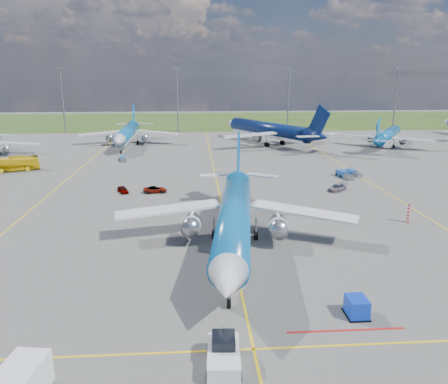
{
  "coord_description": "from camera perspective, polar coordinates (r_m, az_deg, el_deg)",
  "views": [
    {
      "loc": [
        -4.31,
        -49.14,
        20.61
      ],
      "look_at": [
        -0.11,
        11.75,
        4.0
      ],
      "focal_mm": 35.0,
      "sensor_mm": 36.0,
      "label": 1
    }
  ],
  "objects": [
    {
      "name": "service_car_b",
      "position": [
        78.85,
        -8.99,
        0.32
      ],
      "size": [
        4.32,
        2.29,
        1.16
      ],
      "primitive_type": "imported",
      "rotation": [
        0.0,
        0.0,
        1.66
      ],
      "color": "#999999",
      "rests_on": "ground"
    },
    {
      "name": "service_car_a",
      "position": [
        80.01,
        -13.08,
        0.32
      ],
      "size": [
        2.65,
        3.61,
        1.14
      ],
      "primitive_type": "imported",
      "rotation": [
        0.0,
        0.0,
        0.44
      ],
      "color": "#999999",
      "rests_on": "ground"
    },
    {
      "name": "ground",
      "position": [
        53.46,
        0.99,
        -7.46
      ],
      "size": [
        400.0,
        400.0,
        0.0
      ],
      "primitive_type": "plane",
      "color": "#565653",
      "rests_on": "ground"
    },
    {
      "name": "service_car_c",
      "position": [
        81.68,
        14.55,
        0.56
      ],
      "size": [
        4.41,
        4.07,
        1.24
      ],
      "primitive_type": "imported",
      "rotation": [
        0.0,
        0.0,
        -0.88
      ],
      "color": "#999999",
      "rests_on": "ground"
    },
    {
      "name": "taxiway_lines",
      "position": [
        79.68,
        -0.59,
        0.24
      ],
      "size": [
        60.25,
        160.0,
        0.02
      ],
      "color": "yellow",
      "rests_on": "ground"
    },
    {
      "name": "pushback_tug",
      "position": [
        33.8,
        -0.05,
        -20.54
      ],
      "size": [
        2.58,
        6.34,
        2.13
      ],
      "rotation": [
        0.0,
        0.0,
        -0.06
      ],
      "color": "silver",
      "rests_on": "ground"
    },
    {
      "name": "bg_jet_nnw",
      "position": [
        132.7,
        -12.44,
        5.94
      ],
      "size": [
        31.98,
        41.73,
        10.84
      ],
      "primitive_type": null,
      "rotation": [
        0.0,
        0.0,
        0.01
      ],
      "color": "#0B5B9D",
      "rests_on": "ground"
    },
    {
      "name": "main_airliner",
      "position": [
        54.11,
        1.35,
        -7.17
      ],
      "size": [
        38.24,
        47.2,
        11.37
      ],
      "primitive_type": null,
      "rotation": [
        0.0,
        0.0,
        -0.13
      ],
      "color": "#0B5B9D",
      "rests_on": "ground"
    },
    {
      "name": "bg_jet_ne",
      "position": [
        136.7,
        20.47,
        5.6
      ],
      "size": [
        42.8,
        45.26,
        9.45
      ],
      "primitive_type": null,
      "rotation": [
        0.0,
        0.0,
        2.56
      ],
      "color": "#0B5B9D",
      "rests_on": "ground"
    },
    {
      "name": "baggage_tug_w",
      "position": [
        95.21,
        16.57,
        2.39
      ],
      "size": [
        1.89,
        4.86,
        1.06
      ],
      "rotation": [
        0.0,
        0.0,
        0.14
      ],
      "color": "#1C47AA",
      "rests_on": "ground"
    },
    {
      "name": "uld_container",
      "position": [
        41.21,
        16.95,
        -14.16
      ],
      "size": [
        1.7,
        2.13,
        1.7
      ],
      "primitive_type": "cube",
      "rotation": [
        0.0,
        0.0,
        -0.0
      ],
      "color": "#0D32BF",
      "rests_on": "ground"
    },
    {
      "name": "bg_jet_n",
      "position": [
        132.91,
        5.76,
        6.23
      ],
      "size": [
        55.29,
        59.7,
        12.56
      ],
      "primitive_type": null,
      "rotation": [
        0.0,
        0.0,
        3.65
      ],
      "color": "#081843",
      "rests_on": "ground"
    },
    {
      "name": "baggage_tug_e",
      "position": [
        92.5,
        15.42,
        2.17
      ],
      "size": [
        2.11,
        5.65,
        1.24
      ],
      "rotation": [
        0.0,
        0.0,
        0.12
      ],
      "color": "navy",
      "rests_on": "ground"
    },
    {
      "name": "apron_bus",
      "position": [
        105.62,
        -25.98,
        3.29
      ],
      "size": [
        11.44,
        6.57,
        3.14
      ],
      "primitive_type": "imported",
      "rotation": [
        0.0,
        0.0,
        1.95
      ],
      "color": "yellow",
      "rests_on": "ground"
    },
    {
      "name": "grass_strip",
      "position": [
        200.25,
        -2.73,
        9.31
      ],
      "size": [
        400.0,
        80.0,
        0.01
      ],
      "primitive_type": "cube",
      "color": "#2D4719",
      "rests_on": "ground"
    },
    {
      "name": "baggage_tug_c",
      "position": [
        109.47,
        -13.11,
        4.23
      ],
      "size": [
        2.16,
        4.7,
        1.02
      ],
      "rotation": [
        0.0,
        0.0,
        0.22
      ],
      "color": "#1C64A9",
      "rests_on": "ground"
    },
    {
      "name": "floodlight_masts",
      "position": [
        159.98,
        1.22,
        12.34
      ],
      "size": [
        202.2,
        0.5,
        22.7
      ],
      "color": "slate",
      "rests_on": "ground"
    },
    {
      "name": "warning_post",
      "position": [
        67.44,
        22.98,
        -2.48
      ],
      "size": [
        0.5,
        0.5,
        3.0
      ],
      "primitive_type": "cylinder",
      "color": "red",
      "rests_on": "ground"
    }
  ]
}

